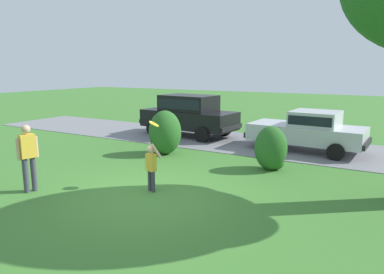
{
  "coord_description": "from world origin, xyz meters",
  "views": [
    {
      "loc": [
        5.09,
        -6.61,
        3.11
      ],
      "look_at": [
        -0.06,
        2.4,
        1.1
      ],
      "focal_mm": 32.95,
      "sensor_mm": 36.0,
      "label": 1
    }
  ],
  "objects": [
    {
      "name": "ground_plane",
      "position": [
        0.0,
        0.0,
        0.0
      ],
      "size": [
        80.0,
        80.0,
        0.0
      ],
      "primitive_type": "plane",
      "color": "#3D752D"
    },
    {
      "name": "driveway_strip",
      "position": [
        0.0,
        7.29,
        0.01
      ],
      "size": [
        28.0,
        4.4,
        0.02
      ],
      "primitive_type": "cube",
      "color": "slate",
      "rests_on": "ground"
    },
    {
      "name": "shrub_near_tree",
      "position": [
        -2.1,
        3.96,
        0.81
      ],
      "size": [
        1.19,
        1.21,
        1.62
      ],
      "color": "#286023",
      "rests_on": "ground"
    },
    {
      "name": "shrub_centre_left",
      "position": [
        1.93,
        3.88,
        0.64
      ],
      "size": [
        1.01,
        0.96,
        1.38
      ],
      "color": "#286023",
      "rests_on": "ground"
    },
    {
      "name": "parked_sedan",
      "position": [
        2.39,
        7.08,
        0.85
      ],
      "size": [
        4.5,
        2.29,
        1.56
      ],
      "color": "silver",
      "rests_on": "ground"
    },
    {
      "name": "parked_suv",
      "position": [
        -3.17,
        7.52,
        1.08
      ],
      "size": [
        4.84,
        2.42,
        1.92
      ],
      "color": "black",
      "rests_on": "ground"
    },
    {
      "name": "child_thrower",
      "position": [
        -0.12,
        0.4,
        0.72
      ],
      "size": [
        0.48,
        0.23,
        1.29
      ],
      "color": "#383842",
      "rests_on": "ground"
    },
    {
      "name": "frisbee",
      "position": [
        -0.33,
        0.85,
        1.69
      ],
      "size": [
        0.29,
        0.28,
        0.2
      ],
      "color": "yellow"
    },
    {
      "name": "adult_onlooker",
      "position": [
        -2.82,
        -1.16,
        0.98
      ],
      "size": [
        0.31,
        0.51,
        1.74
      ],
      "color": "#3F3F4C",
      "rests_on": "ground"
    }
  ]
}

